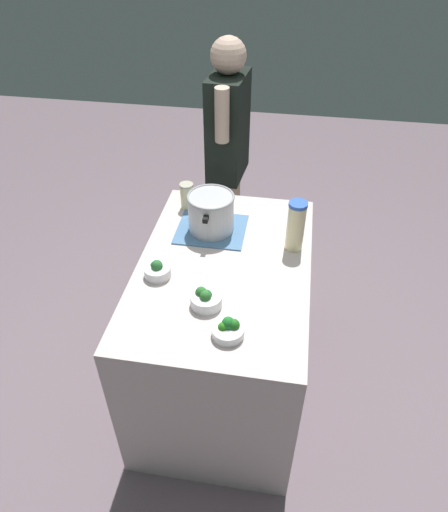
{
  "coord_description": "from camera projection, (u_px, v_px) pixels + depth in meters",
  "views": [
    {
      "loc": [
        -1.61,
        -0.27,
        2.29
      ],
      "look_at": [
        0.0,
        0.0,
        0.94
      ],
      "focal_mm": 32.52,
      "sensor_mm": 36.0,
      "label": 1
    }
  ],
  "objects": [
    {
      "name": "broccoli_bowl_center",
      "position": [
        206.0,
        299.0,
        1.93
      ],
      "size": [
        0.13,
        0.13,
        0.09
      ],
      "color": "silver",
      "rests_on": "counter_slab"
    },
    {
      "name": "broccoli_bowl_front",
      "position": [
        157.0,
        270.0,
        2.07
      ],
      "size": [
        0.12,
        0.12,
        0.09
      ],
      "color": "silver",
      "rests_on": "counter_slab"
    },
    {
      "name": "person_cook",
      "position": [
        228.0,
        161.0,
        2.9
      ],
      "size": [
        0.5,
        0.23,
        1.64
      ],
      "color": "tan",
      "rests_on": "ground_plane"
    },
    {
      "name": "ground_plane",
      "position": [
        224.0,
        380.0,
        2.72
      ],
      "size": [
        8.0,
        8.0,
        0.0
      ],
      "primitive_type": "plane",
      "color": "slate"
    },
    {
      "name": "lemonade_pitcher",
      "position": [
        296.0,
        226.0,
        2.17
      ],
      "size": [
        0.09,
        0.09,
        0.26
      ],
      "color": "beige",
      "rests_on": "counter_slab"
    },
    {
      "name": "broccoli_bowl_back",
      "position": [
        228.0,
        329.0,
        1.8
      ],
      "size": [
        0.13,
        0.13,
        0.08
      ],
      "color": "silver",
      "rests_on": "counter_slab"
    },
    {
      "name": "cooking_pot",
      "position": [
        211.0,
        212.0,
        2.29
      ],
      "size": [
        0.3,
        0.23,
        0.2
      ],
      "color": "#B7B7BC",
      "rests_on": "dish_cloth"
    },
    {
      "name": "counter_slab",
      "position": [
        224.0,
        329.0,
        2.43
      ],
      "size": [
        1.21,
        0.8,
        0.89
      ],
      "primitive_type": "cube",
      "color": "beige",
      "rests_on": "ground_plane"
    },
    {
      "name": "mason_jar",
      "position": [
        187.0,
        196.0,
        2.47
      ],
      "size": [
        0.07,
        0.07,
        0.14
      ],
      "color": "beige",
      "rests_on": "counter_slab"
    },
    {
      "name": "dish_cloth",
      "position": [
        211.0,
        229.0,
        2.36
      ],
      "size": [
        0.3,
        0.34,
        0.01
      ],
      "primitive_type": "cube",
      "color": "#517CA9",
      "rests_on": "counter_slab"
    }
  ]
}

